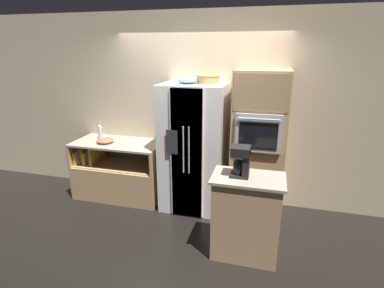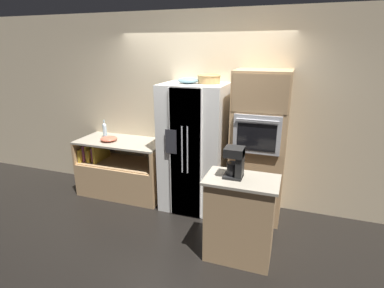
% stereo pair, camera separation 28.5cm
% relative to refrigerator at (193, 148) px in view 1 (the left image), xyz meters
% --- Properties ---
extents(ground_plane, '(20.00, 20.00, 0.00)m').
position_rel_refrigerator_xyz_m(ground_plane, '(0.01, -0.08, -0.92)').
color(ground_plane, black).
extents(wall_back, '(12.00, 0.06, 2.80)m').
position_rel_refrigerator_xyz_m(wall_back, '(0.01, 0.38, 0.48)').
color(wall_back, beige).
rests_on(wall_back, ground_plane).
extents(counter_left, '(1.38, 0.68, 0.90)m').
position_rel_refrigerator_xyz_m(counter_left, '(-1.23, 0.01, -0.59)').
color(counter_left, tan).
rests_on(counter_left, ground_plane).
extents(refrigerator, '(0.88, 0.73, 1.83)m').
position_rel_refrigerator_xyz_m(refrigerator, '(0.00, 0.00, 0.00)').
color(refrigerator, white).
rests_on(refrigerator, ground_plane).
extents(wall_oven, '(0.71, 0.66, 2.03)m').
position_rel_refrigerator_xyz_m(wall_oven, '(0.91, 0.05, 0.11)').
color(wall_oven, tan).
rests_on(wall_oven, ground_plane).
extents(island_counter, '(0.78, 0.50, 0.97)m').
position_rel_refrigerator_xyz_m(island_counter, '(0.86, -0.93, -0.43)').
color(island_counter, tan).
rests_on(island_counter, ground_plane).
extents(wicker_basket, '(0.32, 0.32, 0.12)m').
position_rel_refrigerator_xyz_m(wicker_basket, '(0.19, 0.09, 0.98)').
color(wicker_basket, tan).
rests_on(wicker_basket, refrigerator).
extents(fruit_bowl, '(0.28, 0.28, 0.08)m').
position_rel_refrigerator_xyz_m(fruit_bowl, '(-0.08, 0.00, 0.96)').
color(fruit_bowl, '#668C99').
rests_on(fruit_bowl, refrigerator).
extents(bottle_tall, '(0.06, 0.06, 0.29)m').
position_rel_refrigerator_xyz_m(bottle_tall, '(-1.55, 0.10, 0.11)').
color(bottle_tall, silver).
rests_on(bottle_tall, counter_left).
extents(mixing_bowl, '(0.26, 0.26, 0.07)m').
position_rel_refrigerator_xyz_m(mixing_bowl, '(-1.38, -0.06, 0.02)').
color(mixing_bowl, '#DB664C').
rests_on(mixing_bowl, counter_left).
extents(coffee_maker, '(0.20, 0.20, 0.33)m').
position_rel_refrigerator_xyz_m(coffee_maker, '(0.79, -0.92, 0.23)').
color(coffee_maker, black).
rests_on(coffee_maker, island_counter).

